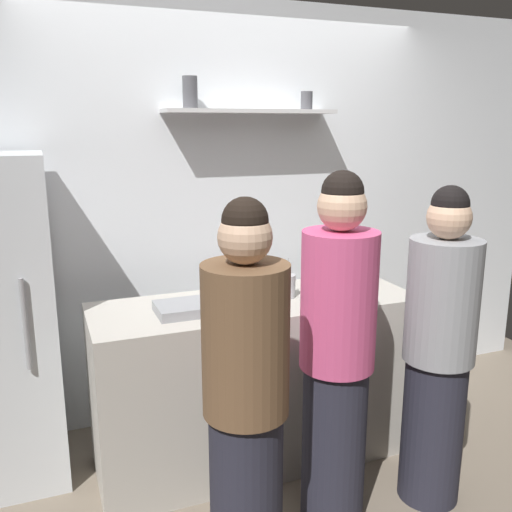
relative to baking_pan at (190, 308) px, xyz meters
The scene contains 11 objects.
ground_plane 1.18m from the baking_pan, 45.01° to the right, with size 5.28×5.28×0.00m, color #726656.
back_wall_assembly 0.97m from the baking_pan, 57.17° to the left, with size 4.80×0.32×2.60m.
counter 0.62m from the baking_pan, ahead, with size 1.77×0.61×0.93m, color #B7B2A8.
baking_pan is the anchor object (origin of this frame).
utensil_holder 0.57m from the baking_pan, ahead, with size 0.10×0.10×0.22m.
wine_bottle_amber_glass 1.18m from the baking_pan, 13.05° to the left, with size 0.07×0.07×0.32m.
wine_bottle_dark_glass 0.65m from the baking_pan, 18.37° to the right, with size 0.07×0.07×0.31m.
water_bottle_plastic 0.28m from the baking_pan, ahead, with size 0.09×0.09×0.23m.
person_pink_top 0.79m from the baking_pan, 46.72° to the right, with size 0.34×0.34×1.68m.
person_brown_jacket 0.77m from the baking_pan, 88.07° to the right, with size 0.34×0.34×1.61m.
person_grey_hoodie 1.24m from the baking_pan, 29.40° to the right, with size 0.34×0.34×1.60m.
Camera 1 is at (-1.15, -2.13, 1.86)m, focal length 39.04 mm.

